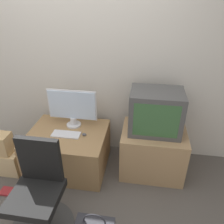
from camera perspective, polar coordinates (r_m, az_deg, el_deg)
name	(u,v)px	position (r m, az deg, el deg)	size (l,w,h in m)	color
wall_back	(79,53)	(2.68, -8.57, 14.90)	(4.40, 0.05, 2.60)	beige
desk	(69,149)	(2.75, -11.21, -9.58)	(0.91, 0.74, 0.49)	#937047
side_stand	(152,151)	(2.67, 10.47, -9.94)	(0.72, 0.56, 0.56)	#A37F56
main_monitor	(72,107)	(2.61, -10.36, 1.21)	(0.59, 0.18, 0.47)	silver
keyboard	(66,134)	(2.57, -11.90, -5.73)	(0.33, 0.14, 0.01)	silver
mouse	(84,135)	(2.51, -7.27, -5.87)	(0.05, 0.04, 0.03)	#4C4C51
crt_tv	(156,112)	(2.41, 11.33, 0.09)	(0.56, 0.41, 0.48)	#474747
office_chair	(39,199)	(2.15, -18.50, -20.64)	(0.58, 0.58, 0.90)	#333333
cardboard_box_lower	(8,162)	(2.96, -25.56, -11.76)	(0.32, 0.19, 0.29)	#D1B27F
cardboard_box_upper	(2,144)	(2.80, -26.74, -7.48)	(0.19, 0.18, 0.25)	tan
book	(8,191)	(2.80, -25.51, -18.23)	(0.17, 0.11, 0.02)	maroon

